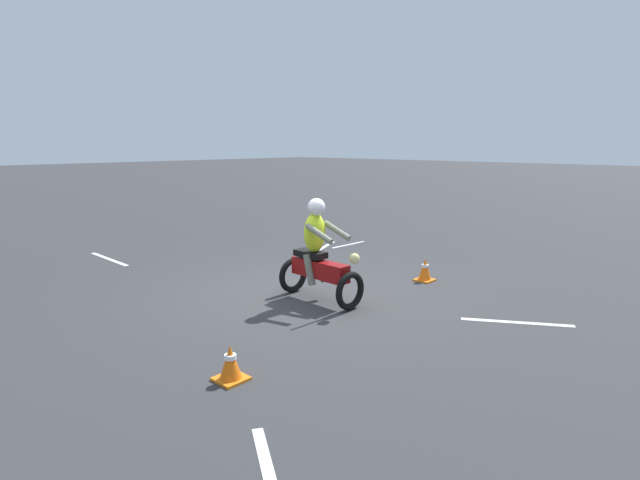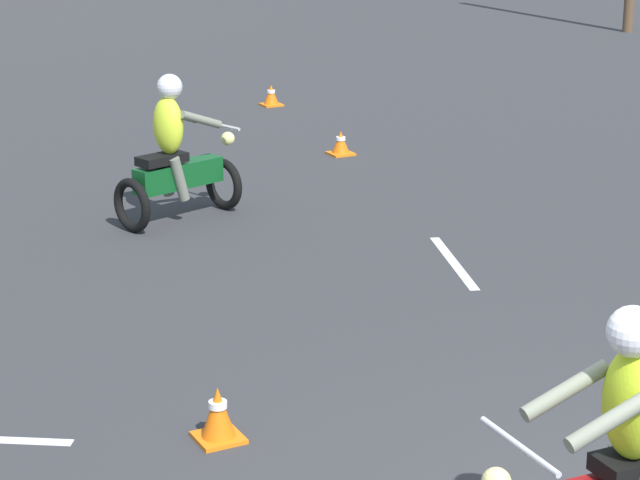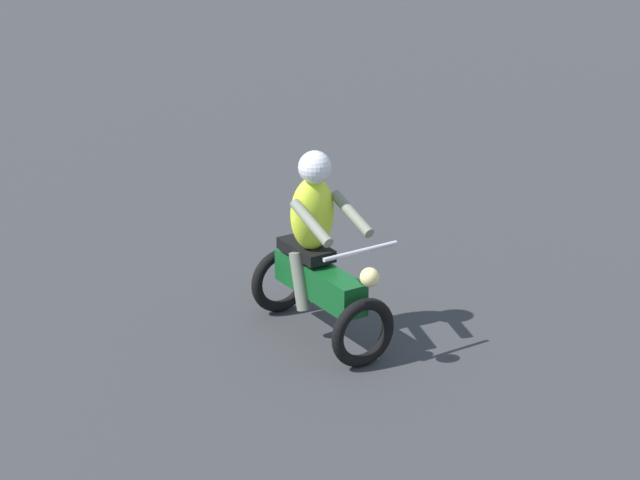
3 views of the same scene
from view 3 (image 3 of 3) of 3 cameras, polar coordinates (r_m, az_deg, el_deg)
motorcycle_rider_background at (r=10.55m, az=-0.10°, el=-0.82°), size 1.55×1.02×1.66m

